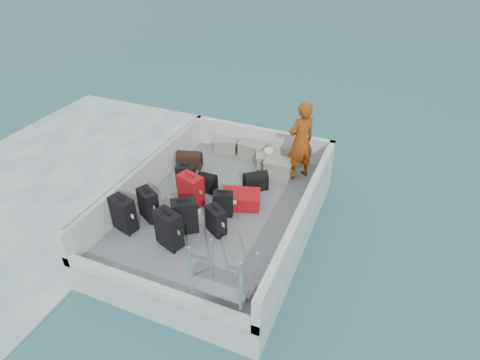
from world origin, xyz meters
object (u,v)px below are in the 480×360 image
Objects in this scene: suitcase_4 at (185,217)px; crate_3 at (279,168)px; suitcase_6 at (216,221)px; suitcase_8 at (241,199)px; suitcase_5 at (191,190)px; crate_1 at (253,150)px; crate_0 at (226,145)px; suitcase_1 at (149,205)px; passenger at (301,141)px; crate_2 at (268,161)px; suitcase_2 at (186,177)px; suitcase_3 at (169,229)px; suitcase_7 at (223,204)px; suitcase_0 at (124,214)px.

suitcase_4 reaches higher than crate_3.
suitcase_8 is at bearing 115.34° from suitcase_6.
crate_1 is (0.47, 2.29, -0.16)m from suitcase_5.
crate_0 is 0.74m from crate_1.
suitcase_1 is 0.36× the size of passenger.
crate_2 is at bearing -55.25° from passenger.
suitcase_6 is at bearing 21.99° from passenger.
crate_0 is at bearing 70.79° from suitcase_2.
crate_0 is at bearing 142.92° from suitcase_6.
suitcase_4 is 1.30× the size of crate_0.
suitcase_8 is 1.44× the size of crate_0.
passenger is (0.78, 1.54, 0.75)m from suitcase_8.
suitcase_5 is 2.19m from crate_3.
suitcase_6 is 3.11m from crate_0.
suitcase_3 reaches higher than suitcase_5.
suitcase_1 is 0.95× the size of suitcase_5.
suitcase_2 is 2.02m from crate_1.
suitcase_2 is 1.35m from suitcase_8.
suitcase_5 is 1.05m from suitcase_6.
suitcase_2 is 0.75× the size of suitcase_8.
crate_2 is at bearing -14.22° from crate_0.
suitcase_4 is at bearing -111.61° from crate_3.
suitcase_3 is at bearing -86.42° from suitcase_2.
suitcase_5 reaches higher than suitcase_7.
suitcase_5 is at bearing 176.40° from suitcase_6.
suitcase_7 is at bearing -96.06° from crate_2.
crate_2 reaches higher than suitcase_8.
suitcase_3 is 1.07× the size of suitcase_5.
suitcase_4 is 1.25× the size of suitcase_6.
suitcase_3 is 3.19m from crate_3.
passenger is (1.27, -0.41, 0.72)m from crate_1.
suitcase_3 is 3.31m from crate_2.
suitcase_3 is at bearing 137.88° from suitcase_8.
crate_3 is at bearing 81.96° from suitcase_1.
crate_3 is (1.69, 1.29, -0.11)m from suitcase_2.
passenger is (0.98, 1.98, 0.63)m from suitcase_7.
suitcase_8 is (0.73, 1.59, -0.22)m from suitcase_3.
suitcase_4 reaches higher than suitcase_5.
suitcase_0 is 3.53m from crate_0.
suitcase_4 is 0.59m from suitcase_6.
suitcase_4 reaches higher than suitcase_1.
suitcase_8 is at bearing -75.82° from crate_1.
suitcase_5 is at bearing -83.29° from crate_0.
suitcase_1 reaches higher than crate_3.
suitcase_7 is 2.60m from crate_0.
crate_0 is at bearing 180.00° from crate_1.
suitcase_7 reaches higher than crate_1.
suitcase_3 is 1.38× the size of crate_2.
suitcase_3 is at bearing -134.31° from suitcase_4.
crate_1 is 1.03× the size of crate_3.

